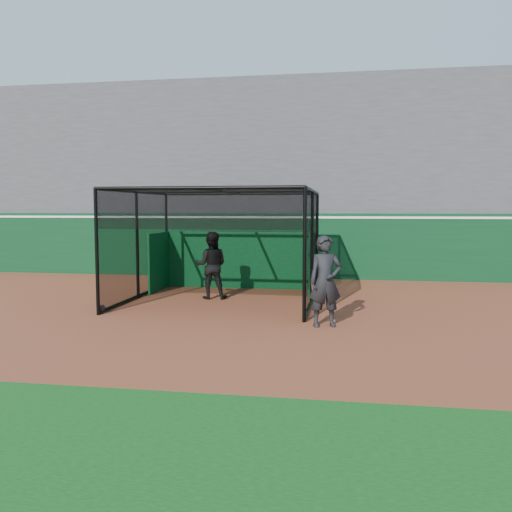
# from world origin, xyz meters

# --- Properties ---
(ground) EXTENTS (120.00, 120.00, 0.00)m
(ground) POSITION_xyz_m (0.00, 0.00, 0.00)
(ground) COLOR brown
(ground) RESTS_ON ground
(outfield_wall) EXTENTS (50.00, 0.50, 2.50)m
(outfield_wall) POSITION_xyz_m (0.00, 8.50, 1.29)
(outfield_wall) COLOR #0A3819
(outfield_wall) RESTS_ON ground
(grandstand) EXTENTS (50.00, 7.85, 8.95)m
(grandstand) POSITION_xyz_m (0.00, 12.27, 4.48)
(grandstand) COLOR #4C4C4F
(grandstand) RESTS_ON ground
(batting_cage) EXTENTS (5.29, 5.41, 3.18)m
(batting_cage) POSITION_xyz_m (-0.73, 2.91, 1.59)
(batting_cage) COLOR black
(batting_cage) RESTS_ON ground
(batter) EXTENTS (1.06, 0.87, 2.00)m
(batter) POSITION_xyz_m (-1.13, 3.18, 1.00)
(batter) COLOR black
(batter) RESTS_ON ground
(on_deck_player) EXTENTS (0.88, 0.71, 2.08)m
(on_deck_player) POSITION_xyz_m (2.38, -0.15, 1.04)
(on_deck_player) COLOR black
(on_deck_player) RESTS_ON ground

